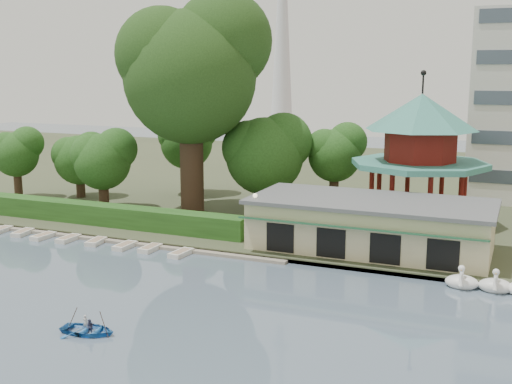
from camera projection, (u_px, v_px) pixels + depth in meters
The scene contains 12 objects.
ground_plane at pixel (91, 339), 34.29m from camera, with size 220.00×220.00×0.00m, color slate.
shore at pixel (346, 182), 81.28m from camera, with size 220.00×70.00×0.40m, color #424930.
embankment at pixel (229, 253), 49.91m from camera, with size 220.00×0.60×0.30m, color gray.
dock at pixel (101, 238), 54.42m from camera, with size 34.00×1.60×0.24m, color gray.
boathouse at pixel (370, 224), 49.89m from camera, with size 18.60×9.39×3.90m.
pavilion at pixel (420, 146), 57.23m from camera, with size 12.40×12.40×13.50m.
hedge at pixel (95, 213), 58.33m from camera, with size 30.00×2.00×1.80m, color #27561C.
lamp_post at pixel (255, 210), 50.27m from camera, with size 0.36×0.36×4.28m.
big_tree at pixel (193, 66), 60.45m from camera, with size 13.91×12.96×21.19m.
small_trees at pixel (191, 151), 66.04m from camera, with size 38.61×15.83×9.64m.
moored_rowboats at pixel (58, 237), 54.39m from camera, with size 24.90×2.74×0.36m.
rowboat_with_passengers at pixel (88, 326), 34.92m from camera, with size 4.68×3.59×2.01m.
Camera 1 is at (20.71, -26.20, 14.18)m, focal length 45.00 mm.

